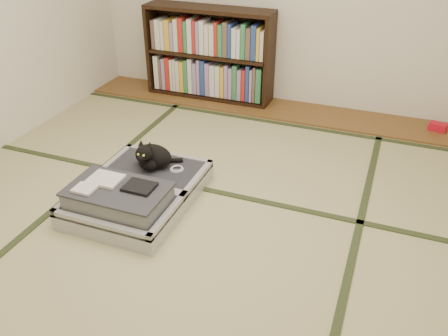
% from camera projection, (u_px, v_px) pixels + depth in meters
% --- Properties ---
extents(floor, '(4.50, 4.50, 0.00)m').
position_uv_depth(floor, '(198.00, 224.00, 3.14)').
color(floor, tan).
rests_on(floor, ground).
extents(wood_strip, '(4.00, 0.50, 0.02)m').
position_uv_depth(wood_strip, '(278.00, 109.00, 4.74)').
color(wood_strip, brown).
rests_on(wood_strip, ground).
extents(red_item, '(0.17, 0.13, 0.07)m').
position_uv_depth(red_item, '(438.00, 127.00, 4.28)').
color(red_item, red).
rests_on(red_item, wood_strip).
extents(tatami_borders, '(4.00, 4.50, 0.01)m').
position_uv_depth(tatami_borders, '(225.00, 186.00, 3.53)').
color(tatami_borders, '#2D381E').
rests_on(tatami_borders, ground).
extents(bookcase, '(1.31, 0.30, 0.92)m').
position_uv_depth(bookcase, '(209.00, 55.00, 4.80)').
color(bookcase, black).
rests_on(bookcase, wood_strip).
extents(suitcase, '(0.73, 0.97, 0.29)m').
position_uv_depth(suitcase, '(135.00, 193.00, 3.27)').
color(suitcase, '#A1A0A5').
rests_on(suitcase, floor).
extents(cat, '(0.32, 0.33, 0.26)m').
position_uv_depth(cat, '(152.00, 156.00, 3.44)').
color(cat, black).
rests_on(cat, suitcase).
extents(cable_coil, '(0.10, 0.10, 0.02)m').
position_uv_depth(cable_coil, '(177.00, 169.00, 3.46)').
color(cable_coil, white).
rests_on(cable_coil, suitcase).
extents(hanger, '(0.43, 0.23, 0.01)m').
position_uv_depth(hanger, '(125.00, 204.00, 3.32)').
color(hanger, black).
rests_on(hanger, floor).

